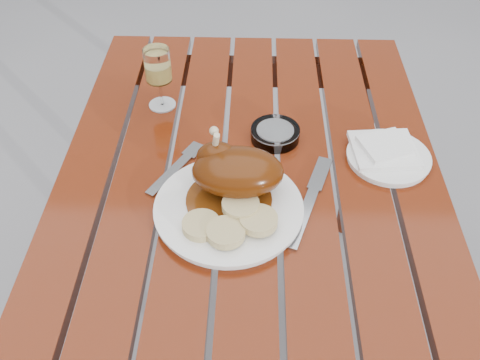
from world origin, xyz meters
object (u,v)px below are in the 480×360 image
Objects in this scene: table at (248,291)px; dinner_plate at (229,209)px; ashtray at (275,134)px; side_plate at (388,157)px; wine_glass at (159,79)px.

dinner_plate is at bearing -117.09° from table.
ashtray is at bearing 67.78° from dinner_plate.
ashtray is (-0.24, 0.07, 0.01)m from side_plate.
side_plate is at bearing 25.98° from dinner_plate.
side_plate is 0.25m from ashtray.
wine_glass is at bearing 128.76° from table.
wine_glass is (-0.18, 0.35, 0.07)m from dinner_plate.
wine_glass is at bearing 116.94° from dinner_plate.
dinner_plate is at bearing -154.02° from side_plate.
table is 0.49m from side_plate.
ashtray is (0.27, -0.12, -0.06)m from wine_glass.
wine_glass is (-0.22, 0.27, 0.45)m from table.
dinner_plate is (-0.04, -0.08, 0.38)m from table.
wine_glass is at bearing 156.37° from ashtray.
ashtray is (0.05, 0.15, 0.39)m from table.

